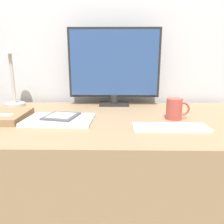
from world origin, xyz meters
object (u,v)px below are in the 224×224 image
(desk_lamp, at_px, (12,71))
(notebook, at_px, (4,116))
(monitor, at_px, (114,66))
(coffee_mug, at_px, (175,109))
(keyboard, at_px, (170,127))
(laptop, at_px, (60,120))
(ereader, at_px, (61,116))

(desk_lamp, height_order, notebook, desk_lamp)
(monitor, distance_m, notebook, 0.68)
(notebook, relative_size, coffee_mug, 2.27)
(monitor, bearing_deg, keyboard, -63.59)
(notebook, bearing_deg, monitor, 33.10)
(desk_lamp, height_order, coffee_mug, desk_lamp)
(monitor, height_order, coffee_mug, monitor)
(keyboard, relative_size, coffee_mug, 2.77)
(laptop, height_order, notebook, notebook)
(notebook, bearing_deg, laptop, -7.72)
(keyboard, bearing_deg, laptop, 168.79)
(keyboard, bearing_deg, coffee_mug, 69.85)
(laptop, bearing_deg, desk_lamp, 136.71)
(laptop, distance_m, coffee_mug, 0.56)
(notebook, height_order, coffee_mug, coffee_mug)
(ereader, distance_m, coffee_mug, 0.55)
(desk_lamp, relative_size, notebook, 1.49)
(monitor, relative_size, keyboard, 1.78)
(keyboard, bearing_deg, notebook, 170.04)
(coffee_mug, bearing_deg, keyboard, -110.15)
(monitor, distance_m, laptop, 0.52)
(monitor, relative_size, notebook, 2.17)
(desk_lamp, distance_m, notebook, 0.37)
(laptop, relative_size, desk_lamp, 0.83)
(monitor, distance_m, coffee_mug, 0.48)
(ereader, relative_size, desk_lamp, 0.46)
(keyboard, bearing_deg, ereader, 166.51)
(coffee_mug, bearing_deg, laptop, -174.28)
(keyboard, height_order, laptop, laptop)
(desk_lamp, bearing_deg, monitor, 3.99)
(monitor, height_order, desk_lamp, monitor)
(keyboard, xyz_separation_m, notebook, (-0.77, 0.14, 0.01))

